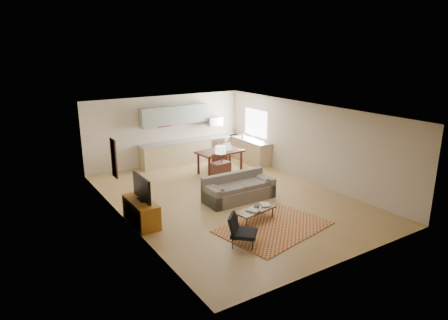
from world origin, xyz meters
TOP-DOWN VIEW (x-y plane):
  - room at (0.00, 0.00)m, footprint 9.00×9.00m
  - kitchen_counter_back at (0.90, 4.18)m, footprint 4.26×0.64m
  - kitchen_counter_right at (2.93, 3.00)m, footprint 0.64×2.26m
  - kitchen_range at (2.00, 4.18)m, footprint 0.62×0.62m
  - kitchen_microwave at (2.00, 4.20)m, footprint 0.62×0.40m
  - upper_cabinets at (0.30, 4.33)m, footprint 2.80×0.34m
  - window_right at (3.23, 3.00)m, footprint 0.02×1.40m
  - wall_art_left at (-3.21, 0.90)m, footprint 0.06×0.42m
  - triptych at (-0.10, 4.47)m, footprint 1.70×0.04m
  - rug at (-0.17, -2.38)m, footprint 3.07×2.40m
  - sofa at (0.17, -0.29)m, footprint 2.27×0.99m
  - coffee_table at (-0.34, -1.80)m, footprint 1.23×0.66m
  - book_a at (-0.56, -1.89)m, footprint 0.48×0.51m
  - book_b at (-0.04, -1.65)m, footprint 0.48×0.50m
  - vase at (-0.26, -1.74)m, footprint 0.17×0.17m
  - armchair at (-1.36, -2.72)m, footprint 0.92×0.92m
  - tv_credenza at (-2.96, -0.28)m, footprint 0.54×1.41m
  - tv at (-2.90, -0.28)m, footprint 0.11×1.08m
  - console_table at (0.54, 1.36)m, footprint 0.70×0.53m
  - table_lamp at (0.54, 1.36)m, footprint 0.45×0.45m
  - dining_table at (1.11, 2.33)m, footprint 1.72×1.06m
  - dining_chair_near at (0.66, 1.57)m, footprint 0.49×0.50m
  - dining_chair_far at (1.56, 3.08)m, footprint 0.50×0.52m
  - laptop at (1.44, 2.21)m, footprint 0.38×0.30m
  - soap_bottle at (2.83, 3.30)m, footprint 0.11×0.12m

SIDE VIEW (x-z plane):
  - rug at x=-0.17m, z-range 0.00..0.02m
  - coffee_table at x=-0.34m, z-range 0.00..0.35m
  - tv_credenza at x=-2.96m, z-range 0.00..0.65m
  - book_b at x=-0.04m, z-range 0.35..0.37m
  - book_a at x=-0.56m, z-range 0.35..0.38m
  - console_table at x=0.54m, z-range 0.00..0.73m
  - armchair at x=-1.36m, z-range 0.00..0.75m
  - sofa at x=0.17m, z-range 0.00..0.79m
  - dining_table at x=1.11m, z-range 0.00..0.84m
  - vase at x=-0.26m, z-range 0.35..0.52m
  - kitchen_range at x=2.00m, z-range 0.00..0.90m
  - kitchen_counter_back at x=0.90m, z-range 0.00..0.92m
  - kitchen_counter_right at x=2.93m, z-range 0.00..0.92m
  - dining_chair_near at x=0.66m, z-range 0.00..0.93m
  - dining_chair_far at x=1.56m, z-range 0.00..0.96m
  - laptop at x=1.44m, z-range 0.84..1.11m
  - tv at x=-2.90m, z-range 0.65..1.30m
  - soap_bottle at x=2.83m, z-range 0.92..1.11m
  - table_lamp at x=0.54m, z-range 0.73..1.32m
  - room at x=0.00m, z-range -3.15..5.85m
  - kitchen_microwave at x=2.00m, z-range 1.38..1.73m
  - window_right at x=3.23m, z-range 1.02..2.08m
  - wall_art_left at x=-3.21m, z-range 1.00..2.10m
  - triptych at x=-0.10m, z-range 1.50..2.00m
  - upper_cabinets at x=0.30m, z-range 1.60..2.30m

